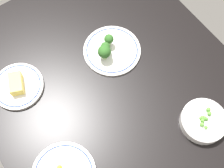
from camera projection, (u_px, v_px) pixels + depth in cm
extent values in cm
cube|color=black|center=(112.00, 88.00, 116.61)|extent=(116.96, 94.28, 4.00)
cylinder|color=white|center=(18.00, 86.00, 113.97)|extent=(19.06, 19.06, 1.44)
torus|color=#33478C|center=(18.00, 86.00, 113.32)|extent=(17.27, 17.27, 0.50)
cube|color=#F2D14C|center=(16.00, 83.00, 111.59)|extent=(9.22, 7.38, 3.77)
cylinder|color=white|center=(203.00, 121.00, 107.33)|extent=(16.15, 16.15, 3.57)
torus|color=white|center=(205.00, 120.00, 105.70)|extent=(16.31, 16.31, 0.80)
sphere|color=#599E38|center=(202.00, 118.00, 105.23)|extent=(1.53, 1.53, 1.53)
sphere|color=#599E38|center=(201.00, 118.00, 105.40)|extent=(1.12, 1.12, 1.12)
sphere|color=#599E38|center=(203.00, 120.00, 104.88)|extent=(1.43, 1.43, 1.43)
sphere|color=#599E38|center=(202.00, 121.00, 105.01)|extent=(1.05, 1.05, 1.05)
sphere|color=#599E38|center=(209.00, 114.00, 105.83)|extent=(1.52, 1.52, 1.52)
sphere|color=#599E38|center=(205.00, 118.00, 105.20)|extent=(1.45, 1.45, 1.45)
sphere|color=#599E38|center=(207.00, 119.00, 105.25)|extent=(1.09, 1.09, 1.09)
sphere|color=#599E38|center=(202.00, 124.00, 104.25)|extent=(1.53, 1.53, 1.53)
sphere|color=#599E38|center=(208.00, 109.00, 106.41)|extent=(1.58, 1.58, 1.58)
sphere|color=#599E38|center=(206.00, 127.00, 104.00)|extent=(1.17, 1.17, 1.17)
cylinder|color=white|center=(112.00, 50.00, 120.51)|extent=(22.69, 22.69, 1.00)
torus|color=#33478C|center=(112.00, 50.00, 120.05)|extent=(20.47, 20.47, 0.50)
cylinder|color=#9EBC72|center=(105.00, 56.00, 117.42)|extent=(1.78, 1.78, 2.68)
sphere|color=#2D6023|center=(104.00, 52.00, 114.45)|extent=(5.09, 5.09, 5.09)
cylinder|color=#9EBC72|center=(109.00, 43.00, 119.79)|extent=(1.31, 1.31, 2.72)
sphere|color=#2D6023|center=(109.00, 39.00, 117.26)|extent=(3.75, 3.75, 3.75)
cylinder|color=#9EBC72|center=(106.00, 50.00, 118.30)|extent=(1.29, 1.29, 2.84)
sphere|color=#2D6023|center=(105.00, 47.00, 115.74)|extent=(3.68, 3.68, 3.68)
ellipsoid|color=white|center=(60.00, 168.00, 99.88)|extent=(4.28, 4.28, 2.35)
sphere|color=yellow|center=(60.00, 168.00, 98.91)|extent=(1.71, 1.71, 1.71)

